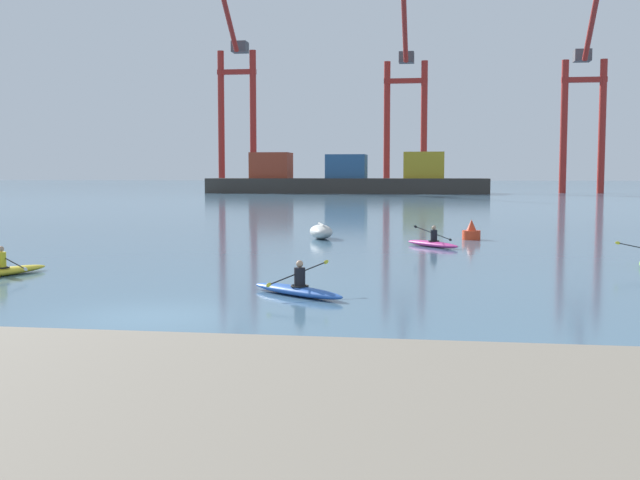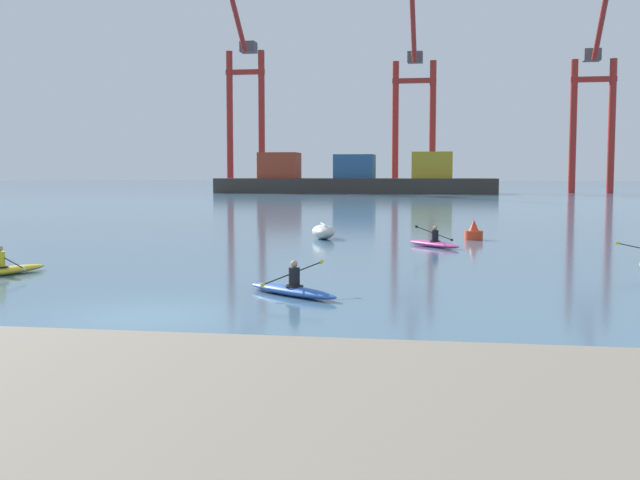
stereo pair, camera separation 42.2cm
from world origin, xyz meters
The scene contains 10 objects.
ground_plane centered at (0.00, 0.00, 0.00)m, with size 800.00×800.00×0.00m, color #476B84.
container_barge centered at (-9.29, 116.86, 2.40)m, with size 47.64×8.02×6.95m.
gantry_crane_west centered at (-30.81, 125.83, 17.62)m, with size 7.27×16.30×36.80m.
gantry_crane_west_mid centered at (-0.01, 131.16, 16.41)m, with size 8.08×15.36×33.31m.
gantry_crane_east_mid centered at (30.46, 123.33, 15.61)m, with size 7.49×14.57×32.38m.
capsized_dinghy centered at (0.56, 22.18, 0.35)m, with size 1.78×2.80×0.76m.
channel_buoy centered at (8.01, 22.73, 0.36)m, with size 0.90×0.90×1.00m.
kayak_yellow centered at (-7.30, 6.33, 0.17)m, with size 2.10×3.42×1.03m.
kayak_magenta centered at (6.15, 18.47, 0.17)m, with size 2.64×2.99×1.02m.
kayak_blue centered at (2.72, 3.63, 0.17)m, with size 3.06×2.55×0.95m.
Camera 2 is at (6.84, -16.75, 3.23)m, focal length 44.21 mm.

